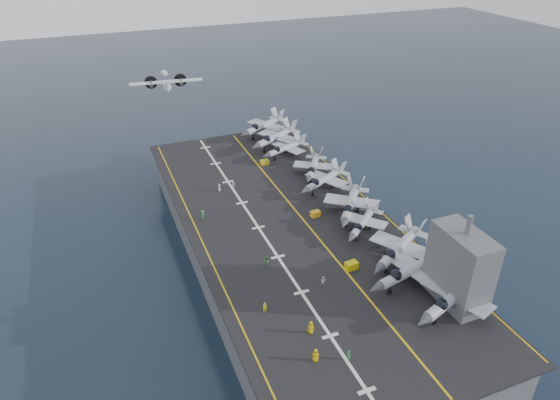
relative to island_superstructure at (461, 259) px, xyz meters
name	(u,v)px	position (x,y,z in m)	size (l,w,h in m)	color
ground	(287,265)	(-15.00, 30.00, -17.90)	(500.00, 500.00, 0.00)	#142135
hull	(287,244)	(-15.00, 30.00, -12.90)	(36.00, 90.00, 10.00)	#56595E
flight_deck	(288,222)	(-15.00, 30.00, -7.70)	(38.00, 92.00, 0.40)	black
foul_line	(302,218)	(-12.00, 30.00, -7.48)	(0.35, 90.00, 0.02)	gold
landing_centerline	(258,228)	(-21.00, 30.00, -7.48)	(0.50, 90.00, 0.02)	silver
deck_edge_port	(201,240)	(-32.00, 30.00, -7.48)	(0.25, 90.00, 0.02)	gold
deck_edge_stbd	(371,203)	(3.50, 30.00, -7.48)	(0.25, 90.00, 0.02)	gold
island_superstructure	(461,259)	(0.00, 0.00, 0.00)	(5.00, 10.00, 15.00)	#56595E
fighter_jet_0	(454,296)	(-1.85, -2.00, -4.72)	(18.65, 15.40, 5.56)	#8D979E
fighter_jet_1	(411,269)	(-4.06, 5.65, -4.73)	(17.95, 13.99, 5.54)	#8F979D
fighter_jet_2	(399,247)	(-2.27, 11.62, -4.74)	(19.07, 17.28, 5.51)	#8D949C
fighter_jet_3	(363,221)	(-3.44, 21.60, -5.29)	(15.19, 14.66, 4.42)	#9AA1AB
fighter_jet_4	(351,202)	(-2.68, 27.74, -4.74)	(18.13, 19.06, 5.52)	#8B929B
fighter_jet_5	(324,179)	(-2.78, 39.14, -5.05)	(16.86, 14.81, 4.90)	#9BA2AD
fighter_jet_6	(313,166)	(-2.28, 45.84, -5.15)	(15.02, 16.30, 4.71)	#9BA2AC
fighter_jet_7	(286,147)	(-3.99, 57.69, -5.16)	(15.85, 13.39, 4.67)	gray
fighter_jet_8	(276,136)	(-4.19, 64.01, -4.70)	(19.36, 17.37, 5.61)	#8F979D
tow_cart_a	(351,265)	(-10.80, 12.45, -6.87)	(2.20, 1.54, 1.25)	#C8B309
tow_cart_b	(315,214)	(-9.28, 29.72, -6.95)	(2.00, 1.45, 1.11)	gold
tow_cart_c	(265,162)	(-10.39, 55.27, -6.94)	(2.03, 1.47, 1.13)	gold
crew_0	(316,355)	(-24.87, -3.28, -6.48)	(1.45, 1.24, 2.05)	#E9B906
crew_1	(265,308)	(-27.84, 7.92, -6.60)	(1.28, 1.27, 1.80)	#FFED13
crew_2	(266,261)	(-23.72, 18.41, -6.59)	(0.74, 1.10, 1.81)	#2C8B38
crew_3	(203,215)	(-29.95, 36.89, -6.51)	(1.33, 1.42, 1.97)	#268034
crew_4	(233,184)	(-20.70, 46.87, -6.55)	(1.23, 1.36, 1.89)	silver
crew_5	(219,188)	(-23.92, 46.58, -6.66)	(0.75, 1.06, 1.68)	silver
crew_6	(349,355)	(-20.68, -4.70, -6.69)	(0.75, 1.04, 1.61)	green
crew_7	(324,281)	(-16.99, 10.39, -6.69)	(1.04, 0.76, 1.63)	white
transport_plane	(167,86)	(-25.93, 89.33, 3.52)	(20.71, 15.27, 4.58)	silver
fighter_jet_9	(264,125)	(-4.19, 72.51, -4.70)	(19.36, 17.37, 5.61)	#8F979D
crew_8	(311,327)	(-23.31, 1.57, -6.48)	(1.45, 1.24, 2.05)	#E9B906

